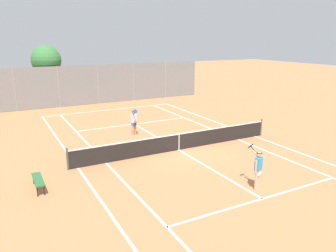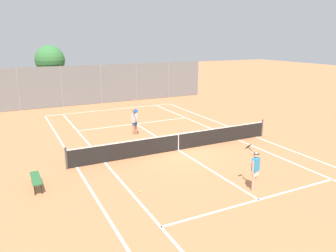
{
  "view_description": "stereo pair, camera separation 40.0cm",
  "coord_description": "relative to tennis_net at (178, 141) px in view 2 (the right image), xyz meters",
  "views": [
    {
      "loc": [
        -8.53,
        -14.72,
        5.93
      ],
      "look_at": [
        0.12,
        1.5,
        1.0
      ],
      "focal_mm": 35.0,
      "sensor_mm": 36.0,
      "label": 1
    },
    {
      "loc": [
        -8.17,
        -14.91,
        5.93
      ],
      "look_at": [
        0.12,
        1.5,
        1.0
      ],
      "focal_mm": 35.0,
      "sensor_mm": 36.0,
      "label": 2
    }
  ],
  "objects": [
    {
      "name": "player_near_side",
      "position": [
        0.41,
        -5.63,
        0.42
      ],
      "size": [
        0.47,
        0.87,
        1.77
      ],
      "color": "#D8A884",
      "rests_on": "ground"
    },
    {
      "name": "back_fence",
      "position": [
        -0.0,
        15.05,
        1.3
      ],
      "size": [
        21.24,
        0.08,
        3.62
      ],
      "color": "gray",
      "rests_on": "ground"
    },
    {
      "name": "courtside_bench",
      "position": [
        -7.43,
        -1.51,
        -0.1
      ],
      "size": [
        0.36,
        1.5,
        0.47
      ],
      "color": "#2D6638",
      "rests_on": "ground"
    },
    {
      "name": "ground_plane",
      "position": [
        0.0,
        0.0,
        -0.51
      ],
      "size": [
        120.0,
        120.0,
        0.0
      ],
      "primitive_type": "plane",
      "color": "#CC7A4C"
    },
    {
      "name": "player_far_left",
      "position": [
        -1.04,
        3.87,
        0.42
      ],
      "size": [
        0.52,
        0.85,
        1.77
      ],
      "color": "tan",
      "rests_on": "ground"
    },
    {
      "name": "tree_behind_left",
      "position": [
        -4.05,
        17.1,
        3.41
      ],
      "size": [
        2.65,
        2.65,
        5.35
      ],
      "color": "brown",
      "rests_on": "ground"
    },
    {
      "name": "court_line_markings",
      "position": [
        0.0,
        0.0,
        -0.51
      ],
      "size": [
        11.1,
        23.9,
        0.01
      ],
      "color": "white",
      "rests_on": "ground"
    },
    {
      "name": "tennis_net",
      "position": [
        0.0,
        0.0,
        0.0
      ],
      "size": [
        12.0,
        0.1,
        1.07
      ],
      "color": "#474C47",
      "rests_on": "ground"
    },
    {
      "name": "loose_tennis_ball_3",
      "position": [
        -3.82,
        -3.78,
        -0.48
      ],
      "size": [
        0.07,
        0.07,
        0.07
      ],
      "primitive_type": "sphere",
      "color": "#D1DB33",
      "rests_on": "ground"
    }
  ]
}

